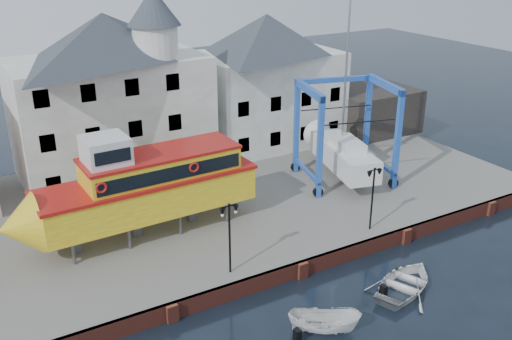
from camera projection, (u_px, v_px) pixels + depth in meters
ground at (302, 277)px, 32.84m from camera, size 140.00×140.00×0.00m
hardstanding at (217, 199)px, 41.46m from camera, size 44.00×22.00×1.00m
quay_wall at (301, 269)px, 32.74m from camera, size 44.00×0.47×1.00m
building_white_main at (112, 93)px, 42.51m from camera, size 14.00×8.30×14.00m
building_white_right at (267, 80)px, 49.70m from camera, size 12.00×8.00×11.20m
shed_dark at (367, 109)px, 54.10m from camera, size 8.00×7.00×4.00m
lamp_post_left at (229, 221)px, 30.36m from camera, size 1.12×0.32×4.20m
lamp_post_right at (374, 183)px, 34.99m from camera, size 1.12×0.32×4.20m
tour_boat at (134, 189)px, 34.24m from camera, size 15.51×4.16×6.70m
travel_lift at (340, 146)px, 43.41m from camera, size 7.74×9.76×14.29m
motorboat_a at (324, 332)px, 28.34m from camera, size 3.75×3.19×1.40m
motorboat_b at (405, 289)px, 31.77m from camera, size 5.81×5.06×1.01m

